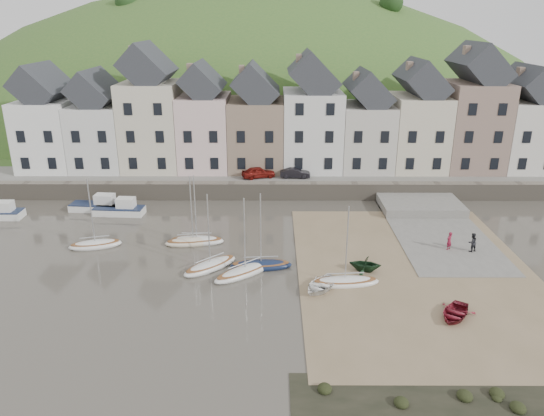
{
  "coord_description": "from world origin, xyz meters",
  "views": [
    {
      "loc": [
        0.16,
        -35.15,
        18.22
      ],
      "look_at": [
        0.0,
        6.0,
        3.0
      ],
      "focal_mm": 33.93,
      "sensor_mm": 36.0,
      "label": 1
    }
  ],
  "objects_px": {
    "person_dark": "(472,242)",
    "car_right": "(295,173)",
    "rowboat_white": "(321,285)",
    "car_left": "(258,172)",
    "person_red": "(449,241)",
    "sailboat_0": "(95,244)",
    "rowboat_red": "(455,313)",
    "rowboat_green": "(365,264)"
  },
  "relations": [
    {
      "from": "rowboat_green",
      "to": "sailboat_0",
      "type": "bearing_deg",
      "value": -88.9
    },
    {
      "from": "car_right",
      "to": "person_dark",
      "type": "bearing_deg",
      "value": -136.05
    },
    {
      "from": "rowboat_white",
      "to": "rowboat_red",
      "type": "height_order",
      "value": "rowboat_white"
    },
    {
      "from": "rowboat_white",
      "to": "person_dark",
      "type": "height_order",
      "value": "person_dark"
    },
    {
      "from": "rowboat_green",
      "to": "car_right",
      "type": "xyz_separation_m",
      "value": [
        -4.6,
        19.45,
        1.46
      ]
    },
    {
      "from": "person_dark",
      "to": "car_right",
      "type": "height_order",
      "value": "car_right"
    },
    {
      "from": "rowboat_white",
      "to": "person_red",
      "type": "bearing_deg",
      "value": 68.12
    },
    {
      "from": "person_red",
      "to": "car_left",
      "type": "distance_m",
      "value": 22.58
    },
    {
      "from": "person_red",
      "to": "person_dark",
      "type": "bearing_deg",
      "value": 130.05
    },
    {
      "from": "rowboat_white",
      "to": "person_dark",
      "type": "bearing_deg",
      "value": 63.23
    },
    {
      "from": "rowboat_red",
      "to": "car_right",
      "type": "xyz_separation_m",
      "value": [
        -9.33,
        25.9,
        1.77
      ]
    },
    {
      "from": "person_red",
      "to": "car_right",
      "type": "xyz_separation_m",
      "value": [
        -12.2,
        15.6,
        1.25
      ]
    },
    {
      "from": "car_left",
      "to": "person_dark",
      "type": "bearing_deg",
      "value": -149.29
    },
    {
      "from": "person_dark",
      "to": "rowboat_white",
      "type": "bearing_deg",
      "value": 4.6
    },
    {
      "from": "rowboat_white",
      "to": "car_left",
      "type": "height_order",
      "value": "car_left"
    },
    {
      "from": "rowboat_green",
      "to": "rowboat_red",
      "type": "relative_size",
      "value": 0.77
    },
    {
      "from": "rowboat_green",
      "to": "person_dark",
      "type": "bearing_deg",
      "value": 122.74
    },
    {
      "from": "person_dark",
      "to": "car_left",
      "type": "bearing_deg",
      "value": -62.73
    },
    {
      "from": "rowboat_red",
      "to": "car_left",
      "type": "distance_m",
      "value": 29.22
    },
    {
      "from": "rowboat_green",
      "to": "car_left",
      "type": "bearing_deg",
      "value": -143.57
    },
    {
      "from": "car_left",
      "to": "car_right",
      "type": "relative_size",
      "value": 1.1
    },
    {
      "from": "person_red",
      "to": "sailboat_0",
      "type": "bearing_deg",
      "value": -39.03
    },
    {
      "from": "sailboat_0",
      "to": "person_dark",
      "type": "bearing_deg",
      "value": -1.71
    },
    {
      "from": "sailboat_0",
      "to": "person_dark",
      "type": "xyz_separation_m",
      "value": [
        31.45,
        -0.94,
        0.66
      ]
    },
    {
      "from": "car_right",
      "to": "rowboat_red",
      "type": "bearing_deg",
      "value": -157.43
    },
    {
      "from": "sailboat_0",
      "to": "car_right",
      "type": "bearing_deg",
      "value": 40.71
    },
    {
      "from": "sailboat_0",
      "to": "car_left",
      "type": "xyz_separation_m",
      "value": [
        13.4,
        15.04,
        1.96
      ]
    },
    {
      "from": "rowboat_red",
      "to": "person_red",
      "type": "relative_size",
      "value": 1.99
    },
    {
      "from": "person_red",
      "to": "car_right",
      "type": "height_order",
      "value": "car_right"
    },
    {
      "from": "person_dark",
      "to": "car_right",
      "type": "distance_m",
      "value": 21.26
    },
    {
      "from": "rowboat_green",
      "to": "person_red",
      "type": "xyz_separation_m",
      "value": [
        7.6,
        3.85,
        0.21
      ]
    },
    {
      "from": "rowboat_white",
      "to": "person_red",
      "type": "distance_m",
      "value": 13.06
    },
    {
      "from": "sailboat_0",
      "to": "rowboat_white",
      "type": "bearing_deg",
      "value": -21.38
    },
    {
      "from": "sailboat_0",
      "to": "rowboat_red",
      "type": "xyz_separation_m",
      "value": [
        26.8,
        -10.86,
        0.12
      ]
    },
    {
      "from": "rowboat_white",
      "to": "rowboat_red",
      "type": "bearing_deg",
      "value": 13.88
    },
    {
      "from": "rowboat_white",
      "to": "car_right",
      "type": "relative_size",
      "value": 1.0
    },
    {
      "from": "rowboat_white",
      "to": "rowboat_green",
      "type": "bearing_deg",
      "value": 75.28
    },
    {
      "from": "sailboat_0",
      "to": "car_right",
      "type": "height_order",
      "value": "sailboat_0"
    },
    {
      "from": "rowboat_white",
      "to": "car_right",
      "type": "xyz_separation_m",
      "value": [
        -0.98,
        22.26,
        1.74
      ]
    },
    {
      "from": "sailboat_0",
      "to": "person_red",
      "type": "distance_m",
      "value": 29.69
    },
    {
      "from": "rowboat_green",
      "to": "person_dark",
      "type": "relative_size",
      "value": 1.48
    },
    {
      "from": "rowboat_red",
      "to": "person_dark",
      "type": "bearing_deg",
      "value": 98.99
    }
  ]
}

